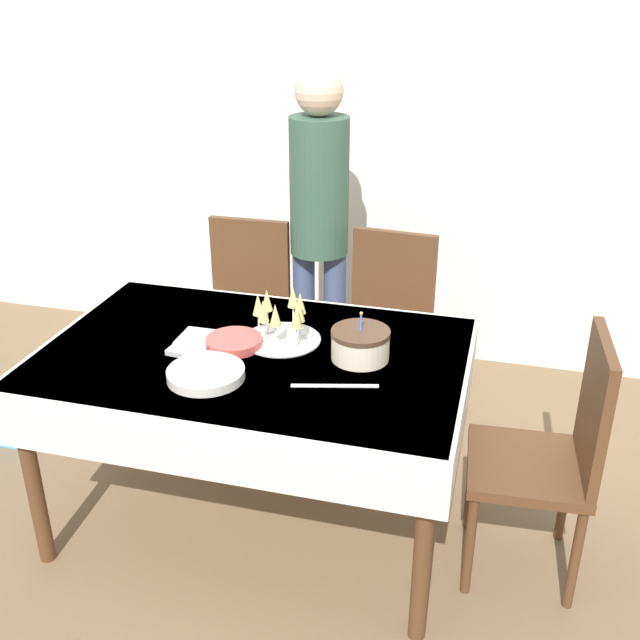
{
  "coord_description": "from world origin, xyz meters",
  "views": [
    {
      "loc": [
        0.88,
        -2.31,
        2.07
      ],
      "look_at": [
        0.23,
        0.08,
        0.9
      ],
      "focal_mm": 42.0,
      "sensor_mm": 36.0,
      "label": 1
    }
  ],
  "objects_px": {
    "dining_chair_far_left": "(245,310)",
    "plate_stack_main": "(206,374)",
    "dining_chair_far_right": "(386,326)",
    "plate_stack_dessert": "(234,342)",
    "birthday_cake": "(360,344)",
    "person_standing": "(319,211)",
    "gift_bag": "(13,415)",
    "dining_chair_right_end": "(554,449)",
    "champagne_tray": "(282,317)"
  },
  "relations": [
    {
      "from": "plate_stack_main",
      "to": "gift_bag",
      "type": "height_order",
      "value": "plate_stack_main"
    },
    {
      "from": "dining_chair_far_right",
      "to": "champagne_tray",
      "type": "relative_size",
      "value": 3.24
    },
    {
      "from": "person_standing",
      "to": "plate_stack_dessert",
      "type": "bearing_deg",
      "value": -93.95
    },
    {
      "from": "champagne_tray",
      "to": "plate_stack_main",
      "type": "bearing_deg",
      "value": -115.26
    },
    {
      "from": "dining_chair_far_right",
      "to": "dining_chair_right_end",
      "type": "relative_size",
      "value": 1.0
    },
    {
      "from": "plate_stack_dessert",
      "to": "birthday_cake",
      "type": "bearing_deg",
      "value": 3.53
    },
    {
      "from": "dining_chair_far_left",
      "to": "plate_stack_main",
      "type": "relative_size",
      "value": 3.58
    },
    {
      "from": "plate_stack_main",
      "to": "dining_chair_far_left",
      "type": "bearing_deg",
      "value": 103.69
    },
    {
      "from": "gift_bag",
      "to": "dining_chair_right_end",
      "type": "bearing_deg",
      "value": -4.99
    },
    {
      "from": "dining_chair_far_left",
      "to": "gift_bag",
      "type": "distance_m",
      "value": 1.2
    },
    {
      "from": "dining_chair_far_right",
      "to": "gift_bag",
      "type": "height_order",
      "value": "dining_chair_far_right"
    },
    {
      "from": "gift_bag",
      "to": "person_standing",
      "type": "bearing_deg",
      "value": 31.43
    },
    {
      "from": "plate_stack_dessert",
      "to": "person_standing",
      "type": "relative_size",
      "value": 0.13
    },
    {
      "from": "champagne_tray",
      "to": "plate_stack_dessert",
      "type": "bearing_deg",
      "value": -147.77
    },
    {
      "from": "birthday_cake",
      "to": "person_standing",
      "type": "relative_size",
      "value": 0.13
    },
    {
      "from": "plate_stack_main",
      "to": "plate_stack_dessert",
      "type": "relative_size",
      "value": 1.28
    },
    {
      "from": "dining_chair_right_end",
      "to": "plate_stack_main",
      "type": "xyz_separation_m",
      "value": [
        -1.2,
        -0.24,
        0.26
      ]
    },
    {
      "from": "birthday_cake",
      "to": "plate_stack_dessert",
      "type": "xyz_separation_m",
      "value": [
        -0.48,
        -0.03,
        -0.04
      ]
    },
    {
      "from": "plate_stack_dessert",
      "to": "dining_chair_far_right",
      "type": "bearing_deg",
      "value": 61.51
    },
    {
      "from": "dining_chair_far_right",
      "to": "plate_stack_dessert",
      "type": "height_order",
      "value": "dining_chair_far_right"
    },
    {
      "from": "plate_stack_dessert",
      "to": "gift_bag",
      "type": "relative_size",
      "value": 0.71
    },
    {
      "from": "champagne_tray",
      "to": "plate_stack_dessert",
      "type": "relative_size",
      "value": 1.41
    },
    {
      "from": "dining_chair_far_left",
      "to": "plate_stack_main",
      "type": "xyz_separation_m",
      "value": [
        0.26,
        -1.06,
        0.26
      ]
    },
    {
      "from": "dining_chair_far_left",
      "to": "gift_bag",
      "type": "bearing_deg",
      "value": -147.24
    },
    {
      "from": "dining_chair_right_end",
      "to": "plate_stack_dessert",
      "type": "relative_size",
      "value": 4.59
    },
    {
      "from": "dining_chair_far_right",
      "to": "champagne_tray",
      "type": "bearing_deg",
      "value": -111.61
    },
    {
      "from": "dining_chair_far_left",
      "to": "plate_stack_dessert",
      "type": "relative_size",
      "value": 4.59
    },
    {
      "from": "birthday_cake",
      "to": "plate_stack_main",
      "type": "height_order",
      "value": "birthday_cake"
    },
    {
      "from": "dining_chair_right_end",
      "to": "dining_chair_far_left",
      "type": "bearing_deg",
      "value": 150.49
    },
    {
      "from": "dining_chair_far_left",
      "to": "plate_stack_main",
      "type": "height_order",
      "value": "dining_chair_far_left"
    },
    {
      "from": "dining_chair_far_right",
      "to": "birthday_cake",
      "type": "xyz_separation_m",
      "value": [
        0.04,
        -0.78,
        0.3
      ]
    },
    {
      "from": "dining_chair_far_left",
      "to": "dining_chair_far_right",
      "type": "distance_m",
      "value": 0.71
    },
    {
      "from": "dining_chair_far_right",
      "to": "birthday_cake",
      "type": "relative_size",
      "value": 4.52
    },
    {
      "from": "dining_chair_far_left",
      "to": "dining_chair_right_end",
      "type": "height_order",
      "value": "same"
    },
    {
      "from": "dining_chair_far_left",
      "to": "plate_stack_main",
      "type": "distance_m",
      "value": 1.12
    },
    {
      "from": "dining_chair_far_right",
      "to": "birthday_cake",
      "type": "distance_m",
      "value": 0.84
    },
    {
      "from": "birthday_cake",
      "to": "champagne_tray",
      "type": "relative_size",
      "value": 0.72
    },
    {
      "from": "dining_chair_right_end",
      "to": "gift_bag",
      "type": "height_order",
      "value": "dining_chair_right_end"
    },
    {
      "from": "champagne_tray",
      "to": "person_standing",
      "type": "bearing_deg",
      "value": 95.83
    },
    {
      "from": "plate_stack_main",
      "to": "person_standing",
      "type": "distance_m",
      "value": 1.26
    },
    {
      "from": "dining_chair_right_end",
      "to": "champagne_tray",
      "type": "bearing_deg",
      "value": 173.68
    },
    {
      "from": "dining_chair_far_left",
      "to": "gift_bag",
      "type": "xyz_separation_m",
      "value": [
        -0.96,
        -0.62,
        -0.39
      ]
    },
    {
      "from": "champagne_tray",
      "to": "plate_stack_main",
      "type": "distance_m",
      "value": 0.4
    },
    {
      "from": "dining_chair_far_left",
      "to": "dining_chair_far_right",
      "type": "height_order",
      "value": "same"
    },
    {
      "from": "dining_chair_far_left",
      "to": "dining_chair_far_right",
      "type": "xyz_separation_m",
      "value": [
        0.71,
        -0.0,
        0.0
      ]
    },
    {
      "from": "dining_chair_right_end",
      "to": "birthday_cake",
      "type": "height_order",
      "value": "dining_chair_right_end"
    },
    {
      "from": "dining_chair_far_right",
      "to": "dining_chair_far_left",
      "type": "bearing_deg",
      "value": 179.98
    },
    {
      "from": "dining_chair_far_left",
      "to": "dining_chair_right_end",
      "type": "distance_m",
      "value": 1.68
    },
    {
      "from": "dining_chair_right_end",
      "to": "plate_stack_dessert",
      "type": "height_order",
      "value": "dining_chair_right_end"
    },
    {
      "from": "dining_chair_right_end",
      "to": "gift_bag",
      "type": "distance_m",
      "value": 2.46
    }
  ]
}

